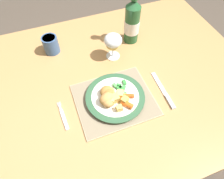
{
  "coord_description": "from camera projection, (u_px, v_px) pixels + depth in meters",
  "views": [
    {
      "loc": [
        -0.15,
        -0.54,
        1.46
      ],
      "look_at": [
        0.02,
        -0.08,
        0.78
      ],
      "focal_mm": 32.0,
      "sensor_mm": 36.0,
      "label": 1
    }
  ],
  "objects": [
    {
      "name": "bottle",
      "position": [
        132.0,
        22.0,
        0.99
      ],
      "size": [
        0.08,
        0.08,
        0.3
      ],
      "color": "#23562D",
      "rests_on": "dining_table"
    },
    {
      "name": "green_beans_pile",
      "position": [
        121.0,
        88.0,
        0.85
      ],
      "size": [
        0.07,
        0.08,
        0.02
      ],
      "color": "#338438",
      "rests_on": "dinner_plate"
    },
    {
      "name": "table_knife",
      "position": [
        165.0,
        93.0,
        0.87
      ],
      "size": [
        0.03,
        0.21,
        0.01
      ],
      "color": "silver",
      "rests_on": "dining_table"
    },
    {
      "name": "dining_table",
      "position": [
        102.0,
        92.0,
        0.97
      ],
      "size": [
        1.46,
        1.01,
        0.74
      ],
      "color": "#AD7F4C",
      "rests_on": "ground"
    },
    {
      "name": "placemat",
      "position": [
        114.0,
        100.0,
        0.85
      ],
      "size": [
        0.32,
        0.28,
        0.01
      ],
      "color": "tan",
      "rests_on": "dining_table"
    },
    {
      "name": "roast_potatoes",
      "position": [
        118.0,
        99.0,
        0.81
      ],
      "size": [
        0.08,
        0.09,
        0.03
      ],
      "color": "gold",
      "rests_on": "dinner_plate"
    },
    {
      "name": "glazed_carrots",
      "position": [
        125.0,
        100.0,
        0.81
      ],
      "size": [
        0.07,
        0.09,
        0.02
      ],
      "color": "orange",
      "rests_on": "dinner_plate"
    },
    {
      "name": "dinner_plate",
      "position": [
        115.0,
        97.0,
        0.84
      ],
      "size": [
        0.25,
        0.25,
        0.02
      ],
      "color": "white",
      "rests_on": "placemat"
    },
    {
      "name": "drinking_cup",
      "position": [
        51.0,
        44.0,
        0.99
      ],
      "size": [
        0.08,
        0.08,
        0.09
      ],
      "color": "#385684",
      "rests_on": "dining_table"
    },
    {
      "name": "ground_plane",
      "position": [
        105.0,
        142.0,
        1.51
      ],
      "size": [
        6.0,
        6.0,
        0.0
      ],
      "primitive_type": "plane",
      "color": "#4C4238"
    },
    {
      "name": "wine_glass",
      "position": [
        113.0,
        41.0,
        0.93
      ],
      "size": [
        0.09,
        0.09,
        0.13
      ],
      "color": "silver",
      "rests_on": "dining_table"
    },
    {
      "name": "breaded_croquettes",
      "position": [
        107.0,
        96.0,
        0.81
      ],
      "size": [
        0.09,
        0.12,
        0.05
      ],
      "color": "tan",
      "rests_on": "dinner_plate"
    },
    {
      "name": "fork",
      "position": [
        64.0,
        117.0,
        0.8
      ],
      "size": [
        0.02,
        0.14,
        0.01
      ],
      "color": "silver",
      "rests_on": "dining_table"
    }
  ]
}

